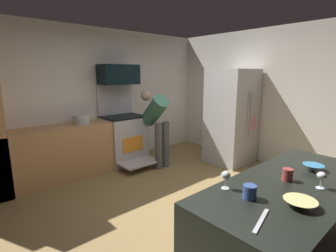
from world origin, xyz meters
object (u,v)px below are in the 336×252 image
Objects in this scene: oven_range at (124,138)px; refrigerator at (231,117)px; person_cook at (157,122)px; wine_glass_near at (322,177)px; mug_coffee at (287,175)px; mixing_bowl_large at (313,167)px; stock_pot at (81,119)px; wine_glass_mid at (226,176)px; microwave at (119,75)px; mixing_bowl_small at (300,203)px; mug_tea at (250,192)px.

refrigerator reaches higher than oven_range.
person_cook is 10.81× the size of wine_glass_near.
person_cook reaches higher than wine_glass_near.
mug_coffee is at bearing -99.11° from oven_range.
mixing_bowl_large is (-0.14, -3.47, 0.42)m from oven_range.
refrigerator is 2.82m from stock_pot.
mixing_bowl_large is 1.27× the size of wine_glass_mid.
mixing_bowl_large is 0.41m from mug_coffee.
microwave is 4.12× the size of mixing_bowl_large.
mixing_bowl_large is 3.55m from stock_pot.
refrigerator is (1.64, -1.46, -0.82)m from microwave.
oven_range reaches higher than wine_glass_mid.
person_cook is 3.36m from mixing_bowl_small.
mixing_bowl_small is 3.67m from stock_pot.
wine_glass_near is (-2.15, -2.28, 0.08)m from refrigerator.
wine_glass_near is at bearing -106.21° from person_cook.
microwave is 3.50× the size of mixing_bowl_small.
mixing_bowl_large is at bearing -78.98° from stock_pot.
person_cook is at bearing 73.79° from wine_glass_near.
oven_range is at bearing 72.67° from mug_tea.
oven_range reaches higher than stock_pot.
mug_tea is (-1.05, -3.37, 0.44)m from oven_range.
mug_tea is at bearing -143.29° from refrigerator.
wine_glass_mid is at bearing -118.94° from person_cook.
mixing_bowl_small is at bearing -112.71° from person_cook.
mixing_bowl_large is at bearing -92.30° from microwave.
microwave reaches higher than oven_range.
oven_range is at bearing 80.89° from mug_coffee.
oven_range is at bearing -90.00° from microwave.
wine_glass_near is at bearing -97.68° from microwave.
oven_range reaches higher than mixing_bowl_small.
mug_tea is at bearing 153.40° from wine_glass_near.
mug_coffee is (0.35, 0.24, 0.03)m from mixing_bowl_small.
mug_coffee reaches higher than mug_tea.
wine_glass_near is at bearing -154.00° from mixing_bowl_large.
person_cook is 4.91× the size of stock_pot.
person_cook is 3.01m from mug_coffee.
oven_range is 11.01× the size of wine_glass_mid.
microwave is 3.66m from mixing_bowl_large.
refrigerator reaches higher than mixing_bowl_large.
refrigerator is 3.36m from mug_tea.
microwave is at bearing 121.26° from person_cook.
wine_glass_mid reaches higher than mug_coffee.
person_cook is at bearing 79.55° from mixing_bowl_large.
stock_pot reaches higher than wine_glass_mid.
refrigerator is at bearing -29.18° from stock_pot.
refrigerator reaches higher than wine_glass_mid.
refrigerator is 3.24m from wine_glass_mid.
wine_glass_mid is (-0.55, 0.48, 0.01)m from wine_glass_near.
stock_pot is (-0.82, -0.08, -0.76)m from microwave.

